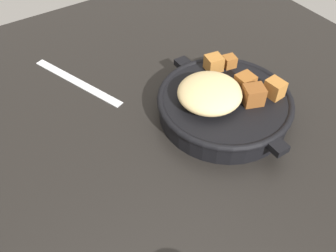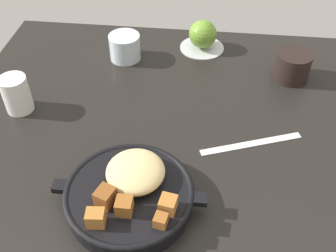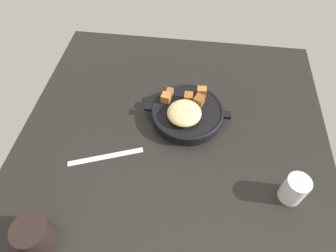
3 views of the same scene
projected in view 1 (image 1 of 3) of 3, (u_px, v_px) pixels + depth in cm
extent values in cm
cube|color=black|center=(160.00, 132.00, 61.84)|extent=(94.96, 103.91, 2.40)
cylinder|color=black|center=(224.00, 106.00, 61.58)|extent=(22.16, 22.16, 3.97)
torus|color=black|center=(225.00, 99.00, 60.37)|extent=(22.91, 22.91, 1.20)
cube|color=black|center=(183.00, 63.00, 67.66)|extent=(2.64, 2.40, 1.20)
cube|color=black|center=(278.00, 147.00, 53.49)|extent=(2.64, 2.40, 1.20)
ellipsoid|color=#DBBC7F|center=(210.00, 93.00, 58.17)|extent=(10.42, 10.59, 3.72)
cube|color=#935623|center=(245.00, 82.00, 60.81)|extent=(2.71, 2.88, 2.71)
cube|color=#A86B2D|center=(214.00, 63.00, 64.49)|extent=(3.17, 3.26, 2.72)
cube|color=brown|center=(254.00, 95.00, 58.19)|extent=(3.75, 3.99, 3.20)
cube|color=#A86B2D|center=(275.00, 89.00, 59.50)|extent=(3.15, 2.70, 2.95)
cube|color=#935623|center=(229.00, 62.00, 65.36)|extent=(2.45, 2.51, 2.08)
cube|color=silver|center=(77.00, 82.00, 68.98)|extent=(21.16, 9.16, 0.36)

